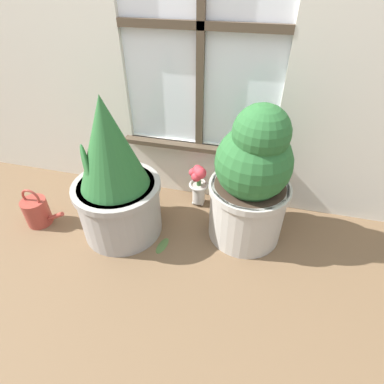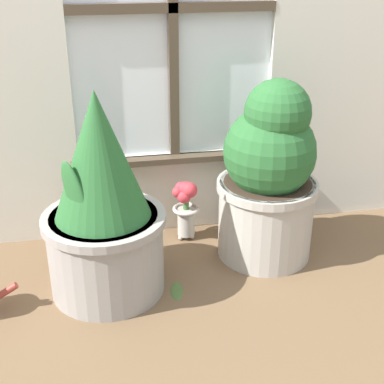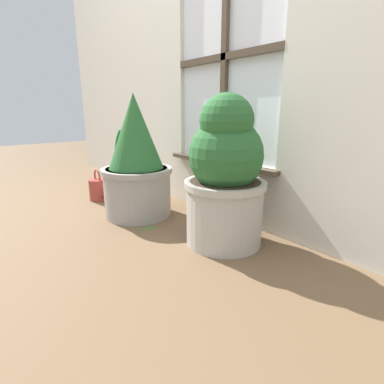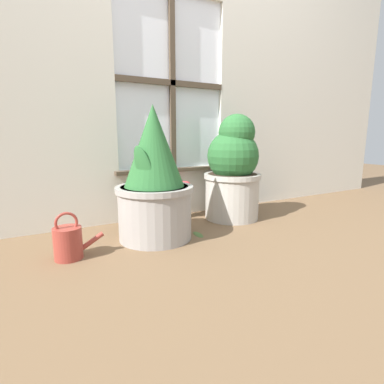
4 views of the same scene
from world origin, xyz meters
TOP-DOWN VIEW (x-y plane):
  - ground_plane at (0.00, 0.00)m, footprint 10.00×10.00m
  - potted_plant_left at (-0.30, 0.16)m, footprint 0.42×0.42m
  - potted_plant_right at (0.31, 0.29)m, footprint 0.38×0.38m
  - flower_vase at (0.02, 0.46)m, footprint 0.11×0.11m
  - fallen_leaf at (-0.07, 0.10)m, footprint 0.06×0.12m

SIDE VIEW (x-z plane):
  - ground_plane at x=0.00m, z-range 0.00..0.00m
  - fallen_leaf at x=-0.07m, z-range 0.00..0.01m
  - flower_vase at x=0.02m, z-range 0.03..0.28m
  - potted_plant_left at x=-0.30m, z-range -0.04..0.67m
  - potted_plant_right at x=0.31m, z-range -0.02..0.67m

